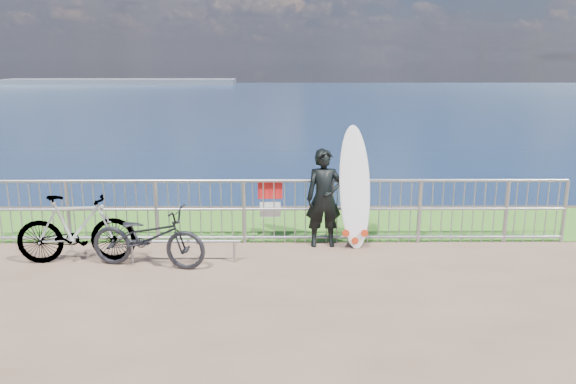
{
  "coord_description": "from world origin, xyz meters",
  "views": [
    {
      "loc": [
        0.18,
        -7.64,
        3.13
      ],
      "look_at": [
        0.25,
        1.2,
        1.0
      ],
      "focal_mm": 35.0,
      "sensor_mm": 36.0,
      "label": 1
    }
  ],
  "objects_px": {
    "surfer": "(324,198)",
    "surfboard": "(355,192)",
    "bicycle_far": "(76,229)",
    "bicycle_near": "(148,237)"
  },
  "relations": [
    {
      "from": "bicycle_near",
      "to": "bicycle_far",
      "type": "xyz_separation_m",
      "value": [
        -1.16,
        0.21,
        0.07
      ]
    },
    {
      "from": "surfer",
      "to": "bicycle_near",
      "type": "distance_m",
      "value": 2.92
    },
    {
      "from": "surfboard",
      "to": "bicycle_near",
      "type": "height_order",
      "value": "surfboard"
    },
    {
      "from": "surfboard",
      "to": "bicycle_near",
      "type": "relative_size",
      "value": 1.14
    },
    {
      "from": "surfer",
      "to": "bicycle_far",
      "type": "height_order",
      "value": "surfer"
    },
    {
      "from": "surfer",
      "to": "surfboard",
      "type": "height_order",
      "value": "surfboard"
    },
    {
      "from": "surfer",
      "to": "surfboard",
      "type": "relative_size",
      "value": 0.81
    },
    {
      "from": "surfer",
      "to": "surfboard",
      "type": "distance_m",
      "value": 0.52
    },
    {
      "from": "bicycle_far",
      "to": "surfer",
      "type": "bearing_deg",
      "value": -85.18
    },
    {
      "from": "bicycle_near",
      "to": "bicycle_far",
      "type": "bearing_deg",
      "value": 90.31
    }
  ]
}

